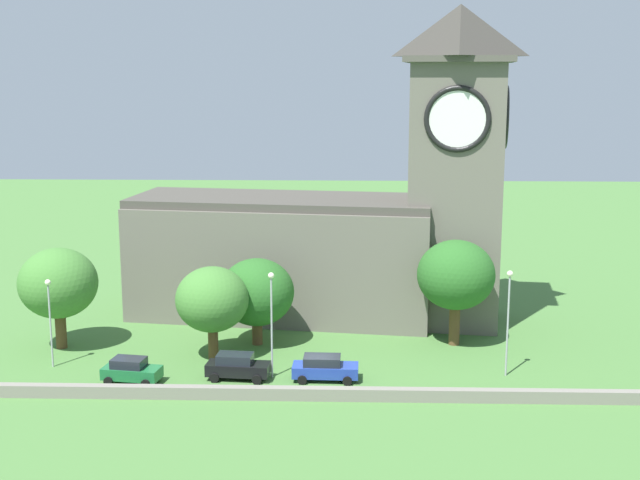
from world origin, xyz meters
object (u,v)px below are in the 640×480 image
car_green (131,370)px  car_black (237,366)px  church (344,224)px  streetlamp_west_mid (271,309)px  tree_riverside_west (456,275)px  tree_by_tower (212,300)px  car_blue (325,368)px  tree_riverside_east (58,283)px  tree_churchyard (257,292)px  streetlamp_west_end (49,308)px  streetlamp_central (509,307)px

car_green → car_black: (7.40, 0.93, 0.04)m
car_black → car_green: bearing=-172.8°
church → car_green: 23.92m
streetlamp_west_mid → tree_riverside_west: bearing=29.5°
church → streetlamp_west_mid: size_ratio=4.38×
tree_by_tower → car_green: bearing=-133.2°
car_green → car_blue: car_blue is taller
car_black → tree_by_tower: 6.23m
tree_riverside_east → tree_by_tower: size_ratio=1.13×
tree_churchyard → tree_by_tower: tree_by_tower is taller
church → streetlamp_west_mid: church is taller
church → car_blue: 17.93m
streetlamp_west_end → tree_riverside_west: bearing=11.6°
streetlamp_central → tree_churchyard: bearing=160.4°
church → tree_riverside_east: church is taller
church → car_black: church is taller
tree_churchyard → streetlamp_west_end: bearing=-158.4°
streetlamp_west_mid → streetlamp_west_end: bearing=174.2°
church → streetlamp_west_end: size_ratio=5.07×
streetlamp_west_end → tree_churchyard: bearing=21.6°
car_green → car_black: 7.46m
streetlamp_central → tree_churchyard: (-18.68, 6.67, -0.81)m
car_black → tree_by_tower: (-2.40, 4.40, 3.70)m
car_black → church: bearing=65.0°
church → car_black: (-7.54, -16.16, -7.52)m
car_blue → car_green: bearing=-176.3°
tree_by_tower → streetlamp_west_end: bearing=-169.1°
car_black → streetlamp_west_mid: size_ratio=0.60×
streetlamp_central → tree_churchyard: 19.85m
car_black → tree_riverside_east: 16.80m
streetlamp_central → tree_by_tower: size_ratio=1.09×
streetlamp_central → tree_by_tower: 21.91m
streetlamp_west_end → tree_riverside_east: (-0.80, 4.40, 0.78)m
car_green → church: bearing=48.8°
streetlamp_west_end → tree_by_tower: tree_by_tower is taller
car_black → streetlamp_central: bearing=3.8°
car_blue → tree_riverside_west: size_ratio=0.55×
church → streetlamp_west_mid: (-5.09, -15.69, -3.38)m
car_green → streetlamp_west_mid: streetlamp_west_mid is taller
car_black → tree_by_tower: size_ratio=0.64×
streetlamp_central → streetlamp_west_end: bearing=178.5°
car_green → streetlamp_central: bearing=4.8°
car_green → tree_riverside_east: bearing=134.9°
tree_riverside_east → tree_riverside_west: tree_riverside_west is taller
streetlamp_west_mid → streetlamp_central: (16.83, 0.82, 0.04)m
car_blue → streetlamp_west_mid: (-3.77, 0.52, 4.17)m
streetlamp_west_end → tree_by_tower: (11.66, 2.24, 0.15)m
tree_riverside_west → streetlamp_central: bearing=-68.1°
tree_riverside_east → tree_by_tower: tree_riverside_east is taller
streetlamp_west_mid → tree_churchyard: streetlamp_west_mid is taller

